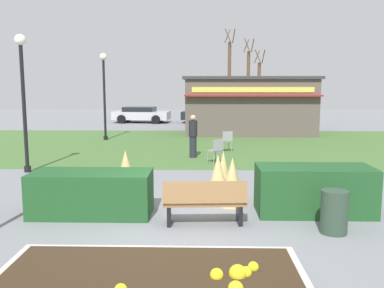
{
  "coord_description": "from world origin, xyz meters",
  "views": [
    {
      "loc": [
        0.51,
        -8.28,
        2.87
      ],
      "look_at": [
        0.22,
        3.38,
        1.19
      ],
      "focal_mm": 38.74,
      "sensor_mm": 36.0,
      "label": 1
    }
  ],
  "objects_px": {
    "park_bench": "(205,202)",
    "tree_right_bg": "(248,83)",
    "lamppost_far": "(104,86)",
    "lamppost_mid": "(23,87)",
    "tree_left_bg": "(259,89)",
    "parked_car_east_slot": "(271,114)",
    "parked_car_west_slot": "(141,114)",
    "person_strolling": "(193,136)",
    "tree_center_bg": "(229,79)",
    "food_kiosk": "(248,105)",
    "cafe_chair_east": "(216,149)",
    "parked_car_center_slot": "(209,114)",
    "cafe_chair_west": "(227,139)",
    "trash_bin": "(334,212)"
  },
  "relations": [
    {
      "from": "park_bench",
      "to": "tree_right_bg",
      "type": "xyz_separation_m",
      "value": [
        3.9,
        27.94,
        2.52
      ]
    },
    {
      "from": "park_bench",
      "to": "lamppost_far",
      "type": "height_order",
      "value": "lamppost_far"
    },
    {
      "from": "park_bench",
      "to": "tree_right_bg",
      "type": "distance_m",
      "value": 28.33
    },
    {
      "from": "lamppost_mid",
      "to": "tree_left_bg",
      "type": "bearing_deg",
      "value": 64.7
    },
    {
      "from": "parked_car_east_slot",
      "to": "tree_left_bg",
      "type": "distance_m",
      "value": 4.84
    },
    {
      "from": "park_bench",
      "to": "parked_car_west_slot",
      "type": "bearing_deg",
      "value": 101.5
    },
    {
      "from": "park_bench",
      "to": "lamppost_mid",
      "type": "distance_m",
      "value": 8.06
    },
    {
      "from": "person_strolling",
      "to": "parked_car_east_slot",
      "type": "relative_size",
      "value": 0.4
    },
    {
      "from": "lamppost_mid",
      "to": "tree_center_bg",
      "type": "distance_m",
      "value": 23.02
    },
    {
      "from": "lamppost_mid",
      "to": "tree_left_bg",
      "type": "distance_m",
      "value": 24.8
    },
    {
      "from": "tree_left_bg",
      "to": "tree_right_bg",
      "type": "bearing_deg",
      "value": 152.99
    },
    {
      "from": "food_kiosk",
      "to": "tree_right_bg",
      "type": "xyz_separation_m",
      "value": [
        1.23,
        11.27,
        1.33
      ]
    },
    {
      "from": "lamppost_mid",
      "to": "tree_center_bg",
      "type": "xyz_separation_m",
      "value": [
        8.01,
        21.57,
        0.54
      ]
    },
    {
      "from": "cafe_chair_east",
      "to": "parked_car_center_slot",
      "type": "height_order",
      "value": "parked_car_center_slot"
    },
    {
      "from": "food_kiosk",
      "to": "cafe_chair_west",
      "type": "xyz_separation_m",
      "value": [
        -1.67,
        -7.24,
        -1.14
      ]
    },
    {
      "from": "lamppost_mid",
      "to": "parked_car_center_slot",
      "type": "xyz_separation_m",
      "value": [
        6.31,
        17.98,
        -2.14
      ]
    },
    {
      "from": "parked_car_east_slot",
      "to": "tree_right_bg",
      "type": "bearing_deg",
      "value": 104.31
    },
    {
      "from": "parked_car_west_slot",
      "to": "parked_car_east_slot",
      "type": "bearing_deg",
      "value": -0.02
    },
    {
      "from": "lamppost_mid",
      "to": "parked_car_east_slot",
      "type": "xyz_separation_m",
      "value": [
        10.97,
        17.97,
        -2.14
      ]
    },
    {
      "from": "cafe_chair_west",
      "to": "lamppost_mid",
      "type": "bearing_deg",
      "value": -147.49
    },
    {
      "from": "park_bench",
      "to": "tree_left_bg",
      "type": "xyz_separation_m",
      "value": [
        4.77,
        27.5,
        2.04
      ]
    },
    {
      "from": "cafe_chair_west",
      "to": "tree_right_bg",
      "type": "relative_size",
      "value": 0.13
    },
    {
      "from": "lamppost_mid",
      "to": "cafe_chair_east",
      "type": "distance_m",
      "value": 6.9
    },
    {
      "from": "person_strolling",
      "to": "lamppost_far",
      "type": "bearing_deg",
      "value": 137.95
    },
    {
      "from": "parked_car_center_slot",
      "to": "tree_left_bg",
      "type": "xyz_separation_m",
      "value": [
        4.29,
        4.45,
        1.88
      ]
    },
    {
      "from": "lamppost_mid",
      "to": "tree_right_bg",
      "type": "distance_m",
      "value": 24.85
    },
    {
      "from": "cafe_chair_west",
      "to": "parked_car_east_slot",
      "type": "height_order",
      "value": "parked_car_east_slot"
    },
    {
      "from": "lamppost_far",
      "to": "tree_left_bg",
      "type": "distance_m",
      "value": 17.41
    },
    {
      "from": "lamppost_mid",
      "to": "parked_car_east_slot",
      "type": "distance_m",
      "value": 21.17
    },
    {
      "from": "parked_car_west_slot",
      "to": "person_strolling",
      "type": "bearing_deg",
      "value": -74.19
    },
    {
      "from": "lamppost_far",
      "to": "cafe_chair_west",
      "type": "distance_m",
      "value": 7.51
    },
    {
      "from": "trash_bin",
      "to": "tree_center_bg",
      "type": "distance_m",
      "value": 27.21
    },
    {
      "from": "cafe_chair_west",
      "to": "parked_car_center_slot",
      "type": "relative_size",
      "value": 0.2
    },
    {
      "from": "parked_car_west_slot",
      "to": "tree_left_bg",
      "type": "distance_m",
      "value": 10.62
    },
    {
      "from": "lamppost_mid",
      "to": "lamppost_far",
      "type": "height_order",
      "value": "same"
    },
    {
      "from": "park_bench",
      "to": "cafe_chair_east",
      "type": "xyz_separation_m",
      "value": [
        0.47,
        6.79,
        0.05
      ]
    },
    {
      "from": "food_kiosk",
      "to": "tree_center_bg",
      "type": "height_order",
      "value": "tree_center_bg"
    },
    {
      "from": "lamppost_mid",
      "to": "person_strolling",
      "type": "bearing_deg",
      "value": 27.92
    },
    {
      "from": "lamppost_far",
      "to": "person_strolling",
      "type": "relative_size",
      "value": 2.63
    },
    {
      "from": "trash_bin",
      "to": "park_bench",
      "type": "bearing_deg",
      "value": 170.81
    },
    {
      "from": "parked_car_west_slot",
      "to": "tree_left_bg",
      "type": "bearing_deg",
      "value": 25.17
    },
    {
      "from": "parked_car_west_slot",
      "to": "tree_right_bg",
      "type": "height_order",
      "value": "tree_right_bg"
    },
    {
      "from": "park_bench",
      "to": "lamppost_mid",
      "type": "height_order",
      "value": "lamppost_mid"
    },
    {
      "from": "cafe_chair_east",
      "to": "person_strolling",
      "type": "distance_m",
      "value": 1.49
    },
    {
      "from": "parked_car_east_slot",
      "to": "tree_right_bg",
      "type": "distance_m",
      "value": 5.57
    },
    {
      "from": "lamppost_far",
      "to": "trash_bin",
      "type": "height_order",
      "value": "lamppost_far"
    },
    {
      "from": "food_kiosk",
      "to": "parked_car_west_slot",
      "type": "bearing_deg",
      "value": 139.07
    },
    {
      "from": "lamppost_mid",
      "to": "parked_car_east_slot",
      "type": "relative_size",
      "value": 1.06
    },
    {
      "from": "lamppost_far",
      "to": "parked_car_east_slot",
      "type": "bearing_deg",
      "value": 43.96
    },
    {
      "from": "trash_bin",
      "to": "person_strolling",
      "type": "height_order",
      "value": "person_strolling"
    }
  ]
}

